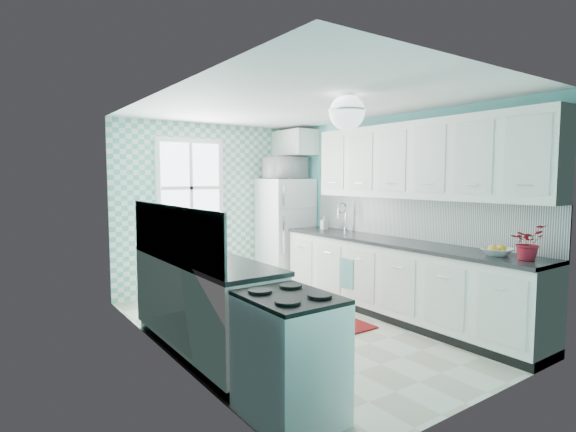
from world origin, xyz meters
TOP-DOWN VIEW (x-y plane):
  - floor at (0.00, 0.00)m, footprint 3.00×4.40m
  - ceiling at (0.00, 0.00)m, footprint 3.00×4.40m
  - wall_back at (0.00, 2.21)m, footprint 3.00×0.02m
  - wall_front at (0.00, -2.21)m, footprint 3.00×0.02m
  - wall_left at (-1.51, 0.00)m, footprint 0.02×4.40m
  - wall_right at (1.51, 0.00)m, footprint 0.02×4.40m
  - accent_wall at (0.00, 2.19)m, footprint 3.00×0.01m
  - window at (-0.35, 2.16)m, footprint 1.04×0.05m
  - backsplash_right at (1.49, -0.40)m, footprint 0.02×3.60m
  - backsplash_left at (-1.49, -0.07)m, footprint 0.02×2.15m
  - upper_cabinets_right at (1.33, -0.60)m, footprint 0.33×3.20m
  - upper_cabinet_fridge at (1.30, 1.83)m, footprint 0.40×0.74m
  - ceiling_light at (0.00, -0.80)m, footprint 0.34×0.34m
  - base_cabinets_right at (1.20, -0.40)m, footprint 0.60×3.60m
  - countertop_right at (1.19, -0.40)m, footprint 0.63×3.60m
  - base_cabinets_left at (-1.20, -0.07)m, footprint 0.60×2.15m
  - countertop_left at (-1.19, -0.07)m, footprint 0.63×2.15m
  - fridge at (1.11, 1.83)m, footprint 0.73×0.73m
  - stove at (-1.20, -1.54)m, footprint 0.58×0.72m
  - sink at (1.20, 0.71)m, footprint 0.52×0.44m
  - rug at (0.33, -0.03)m, footprint 0.79×1.12m
  - dish_towel at (0.89, 0.14)m, footprint 0.09×0.25m
  - fruit_bowl at (1.20, -1.67)m, footprint 0.37×0.37m
  - potted_plant at (1.20, -1.96)m, footprint 0.32×0.29m
  - soap_bottle at (1.25, 1.02)m, footprint 0.10×0.10m
  - microwave at (1.11, 1.83)m, footprint 0.62×0.43m

SIDE VIEW (x-z plane):
  - floor at x=0.00m, z-range -0.02..0.00m
  - rug at x=0.33m, z-range 0.00..0.02m
  - base_cabinets_right at x=1.20m, z-range 0.00..0.90m
  - base_cabinets_left at x=-1.20m, z-range 0.00..0.90m
  - stove at x=-1.20m, z-range 0.02..0.89m
  - dish_towel at x=0.89m, z-range 0.29..0.67m
  - fridge at x=1.11m, z-range 0.00..1.68m
  - countertop_right at x=1.19m, z-range 0.90..0.94m
  - countertop_left at x=-1.19m, z-range 0.90..0.94m
  - sink at x=1.20m, z-range 0.66..1.20m
  - fruit_bowl at x=1.20m, z-range 0.94..1.01m
  - soap_bottle at x=1.25m, z-range 0.94..1.14m
  - potted_plant at x=1.20m, z-range 0.94..1.27m
  - backsplash_right at x=1.49m, z-range 0.94..1.45m
  - backsplash_left at x=-1.49m, z-range 0.94..1.45m
  - wall_back at x=0.00m, z-range 0.00..2.50m
  - wall_front at x=0.00m, z-range 0.00..2.50m
  - wall_left at x=-1.51m, z-range 0.00..2.50m
  - wall_right at x=1.51m, z-range 0.00..2.50m
  - accent_wall at x=0.00m, z-range 0.00..2.50m
  - window at x=-0.35m, z-range 0.83..2.27m
  - microwave at x=1.11m, z-range 1.68..2.02m
  - upper_cabinets_right at x=1.33m, z-range 1.45..2.35m
  - upper_cabinet_fridge at x=1.30m, z-range 2.05..2.45m
  - ceiling_light at x=0.00m, z-range 2.15..2.50m
  - ceiling at x=0.00m, z-range 2.50..2.52m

